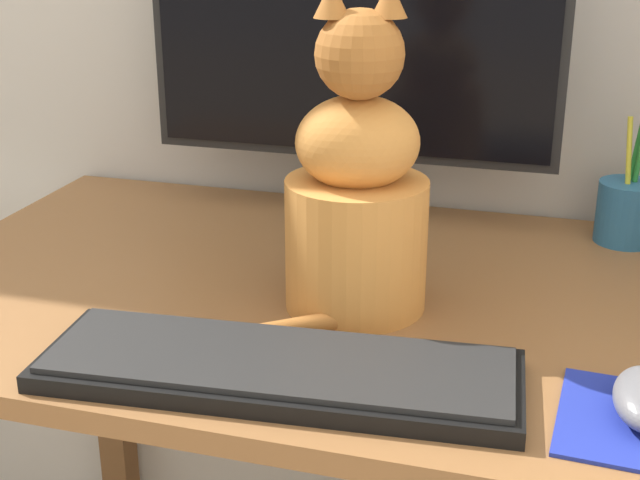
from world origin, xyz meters
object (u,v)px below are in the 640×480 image
at_px(keyboard, 278,369).
at_px(pen_cup, 627,211).
at_px(monitor, 351,49).
at_px(cat, 356,194).

bearing_deg(keyboard, pen_cup, 51.29).
xyz_separation_m(monitor, keyboard, (0.05, -0.47, -0.24)).
distance_m(monitor, keyboard, 0.53).
distance_m(cat, pen_cup, 0.44).
height_order(cat, pen_cup, cat).
height_order(monitor, pen_cup, monitor).
relative_size(keyboard, pen_cup, 2.76).
xyz_separation_m(monitor, pen_cup, (0.38, 0.02, -0.20)).
bearing_deg(cat, monitor, 87.89).
bearing_deg(cat, pen_cup, 27.32).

